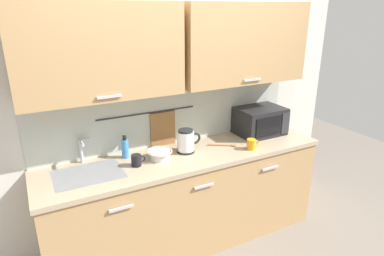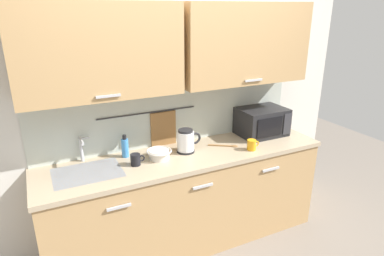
# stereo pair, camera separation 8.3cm
# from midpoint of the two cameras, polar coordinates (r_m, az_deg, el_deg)

# --- Properties ---
(counter_unit) EXTENTS (2.53, 0.64, 0.90)m
(counter_unit) POSITION_cam_midpoint_polar(r_m,az_deg,el_deg) (3.12, -1.83, -11.93)
(counter_unit) COLOR tan
(counter_unit) RESTS_ON ground
(back_wall_assembly) EXTENTS (3.70, 0.41, 2.50)m
(back_wall_assembly) POSITION_cam_midpoint_polar(r_m,az_deg,el_deg) (2.93, -3.89, 8.40)
(back_wall_assembly) COLOR silver
(back_wall_assembly) RESTS_ON ground
(sink_faucet) EXTENTS (0.09, 0.17, 0.22)m
(sink_faucet) POSITION_cam_midpoint_polar(r_m,az_deg,el_deg) (2.84, -19.17, -3.13)
(sink_faucet) COLOR #B2B5BA
(sink_faucet) RESTS_ON counter_unit
(microwave) EXTENTS (0.46, 0.35, 0.27)m
(microwave) POSITION_cam_midpoint_polar(r_m,az_deg,el_deg) (3.40, 10.84, 1.20)
(microwave) COLOR black
(microwave) RESTS_ON counter_unit
(electric_kettle) EXTENTS (0.23, 0.16, 0.21)m
(electric_kettle) POSITION_cam_midpoint_polar(r_m,az_deg,el_deg) (2.93, -1.82, -2.25)
(electric_kettle) COLOR black
(electric_kettle) RESTS_ON counter_unit
(dish_soap_bottle) EXTENTS (0.06, 0.06, 0.20)m
(dish_soap_bottle) POSITION_cam_midpoint_polar(r_m,az_deg,el_deg) (2.88, -12.16, -3.38)
(dish_soap_bottle) COLOR #3F8CD8
(dish_soap_bottle) RESTS_ON counter_unit
(mug_near_sink) EXTENTS (0.12, 0.08, 0.09)m
(mug_near_sink) POSITION_cam_midpoint_polar(r_m,az_deg,el_deg) (2.73, -10.30, -5.45)
(mug_near_sink) COLOR black
(mug_near_sink) RESTS_ON counter_unit
(mixing_bowl) EXTENTS (0.21, 0.21, 0.08)m
(mixing_bowl) POSITION_cam_midpoint_polar(r_m,az_deg,el_deg) (2.83, -6.38, -4.44)
(mixing_bowl) COLOR silver
(mixing_bowl) RESTS_ON counter_unit
(mug_by_kettle) EXTENTS (0.12, 0.08, 0.09)m
(mug_by_kettle) POSITION_cam_midpoint_polar(r_m,az_deg,el_deg) (3.04, 9.33, -2.74)
(mug_by_kettle) COLOR orange
(mug_by_kettle) RESTS_ON counter_unit
(wooden_spoon) EXTENTS (0.25, 0.17, 0.01)m
(wooden_spoon) POSITION_cam_midpoint_polar(r_m,az_deg,el_deg) (3.09, 5.09, -2.97)
(wooden_spoon) COLOR #9E7042
(wooden_spoon) RESTS_ON counter_unit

